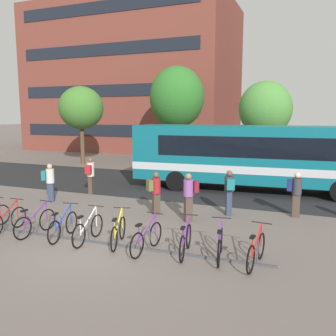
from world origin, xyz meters
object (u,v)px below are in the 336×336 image
object	(u,v)px
parked_bicycle_white_4	(88,230)
commuter_teal_pack_2	(229,190)
commuter_teal_pack_6	(49,180)
commuter_navy_pack_0	(296,191)
parked_bicycle_yellow_5	(118,232)
commuter_olive_pack_4	(155,190)
parked_bicycle_purple_7	(185,241)
commuter_red_pack_5	(90,173)
parked_bicycle_red_1	(7,220)
commuter_maroon_pack_3	(189,194)
city_bus	(255,155)
parked_bicycle_purple_2	(35,223)
parked_bicycle_purple_8	(220,245)
street_tree_3	(81,108)
parked_bicycle_purple_6	(147,238)
parked_bicycle_red_9	(256,251)
street_tree_1	(177,97)
street_tree_0	(265,109)
parked_bicycle_blue_3	(63,226)

from	to	relation	value
parked_bicycle_white_4	commuter_teal_pack_2	world-z (taller)	commuter_teal_pack_2
commuter_teal_pack_6	commuter_navy_pack_0	bearing A→B (deg)	-20.21
parked_bicycle_yellow_5	commuter_teal_pack_6	world-z (taller)	commuter_teal_pack_6
commuter_olive_pack_4	parked_bicycle_white_4	bearing A→B (deg)	-148.75
parked_bicycle_purple_7	commuter_red_pack_5	bearing A→B (deg)	41.46
commuter_teal_pack_6	parked_bicycle_red_1	bearing A→B (deg)	-97.33
commuter_teal_pack_2	commuter_maroon_pack_3	size ratio (longest dim) A/B	0.98
city_bus	parked_bicycle_purple_2	bearing A→B (deg)	56.23
commuter_teal_pack_6	commuter_olive_pack_4	bearing A→B (deg)	-30.75
parked_bicycle_white_4	parked_bicycle_purple_8	bearing A→B (deg)	-90.69
parked_bicycle_yellow_5	commuter_olive_pack_4	bearing A→B (deg)	-10.77
commuter_teal_pack_2	street_tree_3	xyz separation A→B (m)	(-13.52, 10.05, 3.22)
commuter_maroon_pack_3	parked_bicycle_purple_6	bearing A→B (deg)	44.06
parked_bicycle_red_1	commuter_teal_pack_2	bearing A→B (deg)	-56.40
parked_bicycle_red_9	commuter_navy_pack_0	bearing A→B (deg)	-1.84
commuter_navy_pack_0	commuter_teal_pack_6	bearing A→B (deg)	-177.15
city_bus	commuter_navy_pack_0	bearing A→B (deg)	114.00
parked_bicycle_purple_8	street_tree_1	bearing A→B (deg)	13.69
commuter_olive_pack_4	commuter_teal_pack_6	world-z (taller)	commuter_teal_pack_6
parked_bicycle_white_4	parked_bicycle_purple_8	distance (m)	3.92
commuter_olive_pack_4	street_tree_3	world-z (taller)	street_tree_3
parked_bicycle_white_4	street_tree_0	size ratio (longest dim) A/B	0.29
parked_bicycle_purple_8	commuter_maroon_pack_3	distance (m)	3.46
parked_bicycle_purple_6	parked_bicycle_purple_8	world-z (taller)	same
street_tree_0	street_tree_1	bearing A→B (deg)	171.61
street_tree_1	street_tree_3	distance (m)	7.26
parked_bicycle_purple_7	commuter_maroon_pack_3	world-z (taller)	commuter_maroon_pack_3
commuter_olive_pack_4	parked_bicycle_blue_3	bearing A→B (deg)	-162.11
parked_bicycle_white_4	commuter_olive_pack_4	distance (m)	3.55
parked_bicycle_purple_2	parked_bicycle_purple_6	size ratio (longest dim) A/B	1.00
city_bus	parked_bicycle_red_9	distance (m)	9.21
parked_bicycle_yellow_5	commuter_teal_pack_6	bearing A→B (deg)	40.84
parked_bicycle_white_4	parked_bicycle_purple_7	world-z (taller)	same
parked_bicycle_yellow_5	parked_bicycle_purple_8	world-z (taller)	same
parked_bicycle_red_9	commuter_red_pack_5	xyz separation A→B (m)	(-8.50, 5.47, 0.61)
commuter_maroon_pack_3	parked_bicycle_purple_7	bearing A→B (deg)	64.01
parked_bicycle_purple_2	parked_bicycle_purple_7	bearing A→B (deg)	-83.79
parked_bicycle_purple_2	parked_bicycle_purple_8	bearing A→B (deg)	-83.67
city_bus	commuter_maroon_pack_3	size ratio (longest dim) A/B	7.04
parked_bicycle_purple_6	parked_bicycle_red_9	distance (m)	2.93
commuter_red_pack_5	street_tree_1	xyz separation A→B (m)	(0.02, 11.64, 4.02)
parked_bicycle_red_1	parked_bicycle_purple_7	xyz separation A→B (m)	(5.93, 0.33, 0.00)
parked_bicycle_purple_2	commuter_navy_pack_0	world-z (taller)	commuter_navy_pack_0
street_tree_3	street_tree_1	bearing A→B (deg)	22.77
commuter_red_pack_5	street_tree_3	distance (m)	11.52
parked_bicycle_purple_2	street_tree_3	world-z (taller)	street_tree_3
parked_bicycle_red_1	parked_bicycle_blue_3	xyz separation A→B (m)	(2.05, 0.18, 0.00)
parked_bicycle_blue_3	parked_bicycle_purple_6	bearing A→B (deg)	-98.83
commuter_navy_pack_0	commuter_olive_pack_4	xyz separation A→B (m)	(-4.89, -1.65, -0.02)
parked_bicycle_red_1	city_bus	bearing A→B (deg)	-37.44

